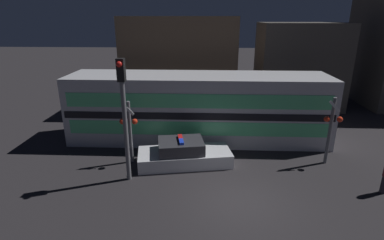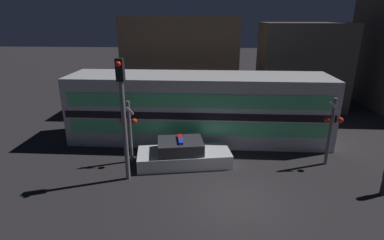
{
  "view_description": "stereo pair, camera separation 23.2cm",
  "coord_description": "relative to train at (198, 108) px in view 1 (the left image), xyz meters",
  "views": [
    {
      "loc": [
        -1.29,
        -10.04,
        6.78
      ],
      "look_at": [
        -1.97,
        4.65,
        1.68
      ],
      "focal_mm": 28.0,
      "sensor_mm": 36.0,
      "label": 1
    },
    {
      "loc": [
        -1.06,
        -10.03,
        6.78
      ],
      "look_at": [
        -1.97,
        4.65,
        1.68
      ],
      "focal_mm": 28.0,
      "sensor_mm": 36.0,
      "label": 2
    }
  ],
  "objects": [
    {
      "name": "building_center",
      "position": [
        7.6,
        7.29,
        1.31
      ],
      "size": [
        6.27,
        4.32,
        6.36
      ],
      "color": "#47423D",
      "rests_on": "ground_plane"
    },
    {
      "name": "traffic_light_corner",
      "position": [
        -2.9,
        -4.84,
        1.29
      ],
      "size": [
        0.3,
        0.46,
        5.26
      ],
      "color": "slate",
      "rests_on": "ground_plane"
    },
    {
      "name": "crossing_signal_far",
      "position": [
        -3.16,
        -3.24,
        -0.1
      ],
      "size": [
        0.85,
        0.37,
        3.09
      ],
      "color": "slate",
      "rests_on": "ground_plane"
    },
    {
      "name": "crossing_signal_near",
      "position": [
        6.3,
        -2.91,
        0.01
      ],
      "size": [
        0.85,
        0.37,
        3.3
      ],
      "color": "slate",
      "rests_on": "ground_plane"
    },
    {
      "name": "train",
      "position": [
        0.0,
        0.0,
        0.0
      ],
      "size": [
        14.39,
        3.22,
        3.74
      ],
      "color": "silver",
      "rests_on": "ground_plane"
    },
    {
      "name": "police_car",
      "position": [
        -0.61,
        -3.26,
        -1.38
      ],
      "size": [
        4.67,
        2.55,
        1.33
      ],
      "rotation": [
        0.0,
        0.0,
        0.18
      ],
      "color": "silver",
      "rests_on": "ground_plane"
    },
    {
      "name": "building_left",
      "position": [
        -1.56,
        6.72,
        1.53
      ],
      "size": [
        8.28,
        4.96,
        6.81
      ],
      "color": "brown",
      "rests_on": "ground_plane"
    },
    {
      "name": "ground_plane",
      "position": [
        1.69,
        -6.27,
        -1.87
      ],
      "size": [
        120.0,
        120.0,
        0.0
      ],
      "primitive_type": "plane",
      "color": "#262326"
    }
  ]
}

